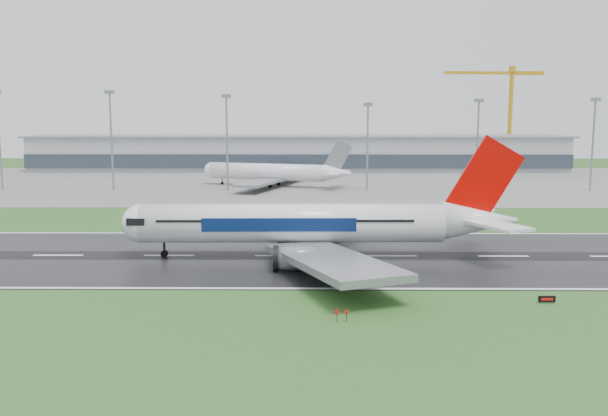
{
  "coord_description": "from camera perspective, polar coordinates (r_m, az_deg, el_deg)",
  "views": [
    {
      "loc": [
        5.3,
        -111.82,
        25.14
      ],
      "look_at": [
        4.2,
        12.0,
        7.0
      ],
      "focal_mm": 37.67,
      "sensor_mm": 36.0,
      "label": 1
    }
  ],
  "objects": [
    {
      "name": "apron",
      "position": [
        238.21,
        -0.77,
        2.29
      ],
      "size": [
        400.0,
        130.0,
        0.08
      ],
      "primitive_type": "cube",
      "color": "slate",
      "rests_on": "ground"
    },
    {
      "name": "runway",
      "position": [
        114.72,
        -2.16,
        -4.3
      ],
      "size": [
        400.0,
        45.0,
        0.1
      ],
      "primitive_type": "cube",
      "color": "black",
      "rests_on": "ground"
    },
    {
      "name": "floodmast_2",
      "position": [
        213.82,
        -6.9,
        5.64
      ],
      "size": [
        0.64,
        0.64,
        30.64
      ],
      "primitive_type": "cylinder",
      "color": "gray",
      "rests_on": "ground"
    },
    {
      "name": "tower_crane",
      "position": [
        326.53,
        17.94,
        7.72
      ],
      "size": [
        48.83,
        7.69,
        47.88
      ],
      "primitive_type": null,
      "rotation": [
        0.0,
        0.0,
        0.1
      ],
      "color": "#C18912",
      "rests_on": "ground"
    },
    {
      "name": "main_airliner",
      "position": [
        112.02,
        1.47,
        0.77
      ],
      "size": [
        70.93,
        67.66,
        20.6
      ],
      "primitive_type": null,
      "rotation": [
        0.0,
        0.0,
        0.02
      ],
      "color": "white",
      "rests_on": "runway"
    },
    {
      "name": "floodmast_1",
      "position": [
        222.02,
        -16.83,
        5.61
      ],
      "size": [
        0.64,
        0.64,
        31.92
      ],
      "primitive_type": "cylinder",
      "color": "gray",
      "rests_on": "ground"
    },
    {
      "name": "runway_sign",
      "position": [
        92.56,
        20.88,
        -7.65
      ],
      "size": [
        2.29,
        0.81,
        1.04
      ],
      "primitive_type": null,
      "rotation": [
        0.0,
        0.0,
        -0.25
      ],
      "color": "black",
      "rests_on": "ground"
    },
    {
      "name": "floodmast_4",
      "position": [
        219.21,
        15.23,
        5.29
      ],
      "size": [
        0.64,
        0.64,
        29.2
      ],
      "primitive_type": "cylinder",
      "color": "gray",
      "rests_on": "ground"
    },
    {
      "name": "terminal",
      "position": [
        297.39,
        -0.51,
        4.93
      ],
      "size": [
        240.0,
        36.0,
        15.0
      ],
      "primitive_type": "cube",
      "color": "#92969D",
      "rests_on": "ground"
    },
    {
      "name": "parked_airliner",
      "position": [
        224.74,
        -2.79,
        4.03
      ],
      "size": [
        69.69,
        67.22,
        16.47
      ],
      "primitive_type": null,
      "rotation": [
        0.0,
        0.0,
        -0.32
      ],
      "color": "white",
      "rests_on": "apron"
    },
    {
      "name": "ground",
      "position": [
        114.74,
        -2.16,
        -4.33
      ],
      "size": [
        520.0,
        520.0,
        0.0
      ],
      "primitive_type": "plane",
      "color": "#25531E",
      "rests_on": "ground"
    },
    {
      "name": "floodmast_5",
      "position": [
        231.76,
        24.4,
        5.03
      ],
      "size": [
        0.64,
        0.64,
        29.53
      ],
      "primitive_type": "cylinder",
      "color": "gray",
      "rests_on": "ground"
    },
    {
      "name": "floodmast_3",
      "position": [
        212.98,
        5.69,
        5.28
      ],
      "size": [
        0.64,
        0.64,
        27.89
      ],
      "primitive_type": "cylinder",
      "color": "gray",
      "rests_on": "ground"
    }
  ]
}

